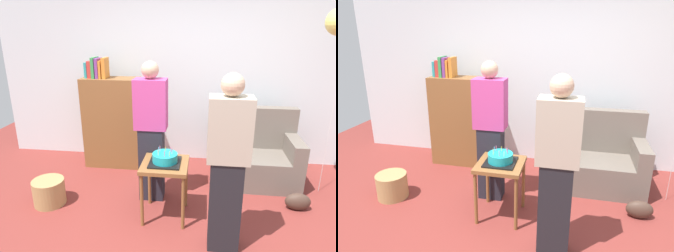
{
  "view_description": "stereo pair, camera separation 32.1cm",
  "coord_description": "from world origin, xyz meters",
  "views": [
    {
      "loc": [
        0.12,
        -2.33,
        1.96
      ],
      "look_at": [
        -0.27,
        0.69,
        0.95
      ],
      "focal_mm": 31.74,
      "sensor_mm": 36.0,
      "label": 1
    },
    {
      "loc": [
        0.43,
        -2.27,
        1.96
      ],
      "look_at": [
        -0.27,
        0.69,
        0.95
      ],
      "focal_mm": 31.74,
      "sensor_mm": 36.0,
      "label": 2
    }
  ],
  "objects": [
    {
      "name": "couch",
      "position": [
        0.79,
        1.4,
        0.34
      ],
      "size": [
        1.1,
        0.7,
        0.96
      ],
      "color": "#6B6056",
      "rests_on": "ground_plane"
    },
    {
      "name": "wall_back",
      "position": [
        0.0,
        2.05,
        1.35
      ],
      "size": [
        6.0,
        0.1,
        2.7
      ],
      "primitive_type": "cube",
      "color": "silver",
      "rests_on": "ground_plane"
    },
    {
      "name": "birthday_cake",
      "position": [
        -0.27,
        0.44,
        0.68
      ],
      "size": [
        0.32,
        0.32,
        0.17
      ],
      "color": "black",
      "rests_on": "side_table"
    },
    {
      "name": "person_blowing_candles",
      "position": [
        -0.47,
        0.8,
        0.83
      ],
      "size": [
        0.36,
        0.22,
        1.63
      ],
      "rotation": [
        0.0,
        0.0,
        0.32
      ],
      "color": "#23232D",
      "rests_on": "ground_plane"
    },
    {
      "name": "bookshelf",
      "position": [
        -1.2,
        1.64,
        0.68
      ],
      "size": [
        0.8,
        0.36,
        1.58
      ],
      "color": "brown",
      "rests_on": "ground_plane"
    },
    {
      "name": "handbag",
      "position": [
        1.2,
        0.73,
        0.1
      ],
      "size": [
        0.28,
        0.14,
        0.2
      ],
      "primitive_type": "ellipsoid",
      "color": "#473328",
      "rests_on": "ground_plane"
    },
    {
      "name": "ground_plane",
      "position": [
        0.0,
        0.0,
        0.0
      ],
      "size": [
        8.0,
        8.0,
        0.0
      ],
      "primitive_type": "plane",
      "color": "maroon"
    },
    {
      "name": "side_table",
      "position": [
        -0.27,
        0.44,
        0.53
      ],
      "size": [
        0.48,
        0.48,
        0.63
      ],
      "color": "brown",
      "rests_on": "ground_plane"
    },
    {
      "name": "wicker_basket",
      "position": [
        -1.63,
        0.5,
        0.15
      ],
      "size": [
        0.36,
        0.36,
        0.3
      ],
      "primitive_type": "cylinder",
      "color": "#A88451",
      "rests_on": "ground_plane"
    },
    {
      "name": "person_holding_cake",
      "position": [
        0.33,
        0.03,
        0.83
      ],
      "size": [
        0.36,
        0.22,
        1.63
      ],
      "rotation": [
        0.0,
        0.0,
        3.36
      ],
      "color": "black",
      "rests_on": "ground_plane"
    }
  ]
}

